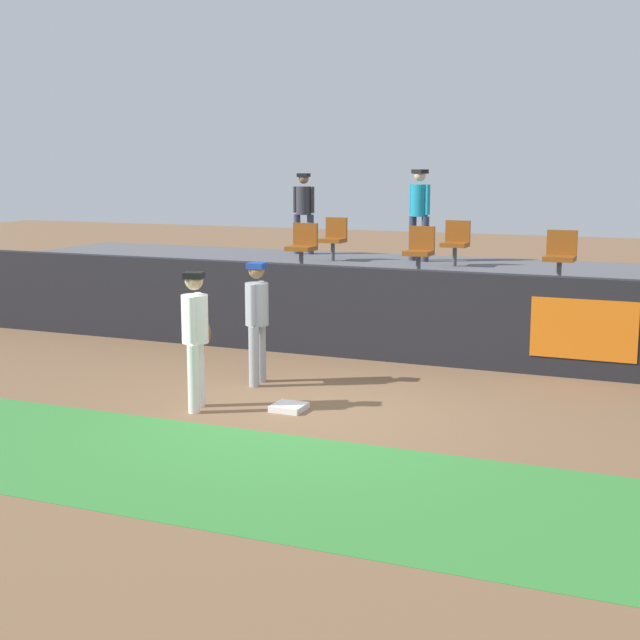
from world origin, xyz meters
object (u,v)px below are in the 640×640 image
(player_fielder_home, at_px, (196,331))
(player_runner_visitor, at_px, (257,314))
(first_base, at_px, (289,407))
(spectator_hooded, at_px, (304,207))
(seat_front_right, at_px, (560,254))
(seat_back_center, at_px, (456,241))
(seat_front_center, at_px, (420,248))
(seat_back_left, at_px, (334,237))
(spectator_capped, at_px, (419,208))
(seat_front_left, at_px, (303,244))

(player_fielder_home, distance_m, player_runner_visitor, 1.51)
(first_base, bearing_deg, spectator_hooded, 112.69)
(first_base, xyz_separation_m, seat_front_right, (2.57, 4.75, 1.62))
(player_fielder_home, xyz_separation_m, seat_back_center, (1.49, 6.95, 0.64))
(first_base, distance_m, seat_front_center, 5.02)
(seat_back_left, bearing_deg, player_runner_visitor, -79.02)
(spectator_capped, bearing_deg, seat_back_center, 170.70)
(seat_front_right, xyz_separation_m, spectator_hooded, (-5.72, 2.76, 0.51))
(spectator_hooded, bearing_deg, seat_back_left, 135.08)
(player_runner_visitor, xyz_separation_m, seat_back_left, (-1.06, 5.45, 0.66))
(seat_back_left, distance_m, spectator_hooded, 1.54)
(seat_back_left, bearing_deg, seat_front_center, -38.07)
(seat_back_center, relative_size, seat_front_left, 1.00)
(first_base, relative_size, spectator_capped, 0.23)
(seat_back_center, distance_m, seat_front_left, 2.94)
(player_fielder_home, height_order, seat_front_right, seat_front_right)
(player_runner_visitor, height_order, seat_front_right, seat_front_right)
(seat_back_center, relative_size, spectator_capped, 0.47)
(seat_front_right, height_order, seat_front_center, same)
(first_base, height_order, seat_front_left, seat_front_left)
(player_fielder_home, relative_size, seat_front_left, 2.08)
(seat_front_center, bearing_deg, seat_back_left, 141.93)
(player_runner_visitor, relative_size, seat_front_center, 2.05)
(seat_front_left, relative_size, spectator_hooded, 0.50)
(seat_front_center, relative_size, spectator_hooded, 0.50)
(spectator_capped, bearing_deg, spectator_hooded, 13.82)
(player_runner_visitor, bearing_deg, first_base, 34.27)
(first_base, xyz_separation_m, seat_back_left, (-2.06, 6.55, 1.61))
(player_runner_visitor, xyz_separation_m, spectator_capped, (0.51, 6.01, 1.22))
(seat_back_left, bearing_deg, first_base, -72.58)
(seat_front_left, xyz_separation_m, seat_back_left, (-0.13, 1.80, -0.00))
(seat_back_center, height_order, seat_front_center, same)
(player_runner_visitor, relative_size, spectator_hooded, 1.02)
(player_fielder_home, distance_m, seat_back_left, 7.05)
(seat_front_left, height_order, spectator_capped, spectator_capped)
(seat_front_left, height_order, seat_back_left, same)
(first_base, distance_m, seat_front_left, 5.38)
(seat_front_right, bearing_deg, seat_front_left, -180.00)
(player_runner_visitor, distance_m, seat_front_center, 3.91)
(seat_front_right, relative_size, seat_front_left, 1.00)
(first_base, bearing_deg, spectator_capped, 93.95)
(first_base, height_order, seat_back_left, seat_back_left)
(first_base, distance_m, player_fielder_home, 1.52)
(seat_front_right, height_order, seat_back_left, same)
(first_base, distance_m, spectator_hooded, 8.41)
(seat_back_center, xyz_separation_m, seat_front_center, (-0.16, -1.80, -0.00))
(seat_front_center, bearing_deg, spectator_capped, 107.30)
(spectator_capped, bearing_deg, player_fielder_home, 107.99)
(player_fielder_home, distance_m, spectator_hooded, 8.26)
(seat_back_left, relative_size, spectator_hooded, 0.50)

